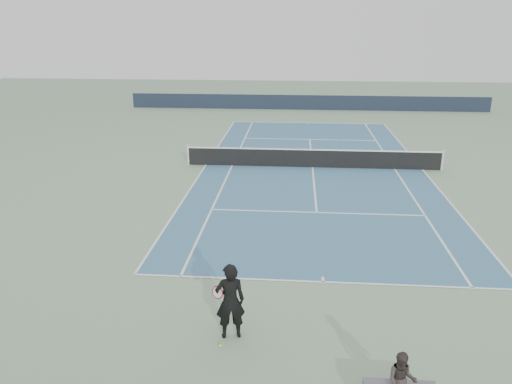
{
  "coord_description": "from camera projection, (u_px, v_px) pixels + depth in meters",
  "views": [
    {
      "loc": [
        -0.88,
        -24.56,
        6.99
      ],
      "look_at": [
        -2.29,
        -7.32,
        1.1
      ],
      "focal_mm": 35.0,
      "sensor_mm": 36.0,
      "label": 1
    }
  ],
  "objects": [
    {
      "name": "tennis_player",
      "position": [
        230.0,
        301.0,
        11.43
      ],
      "size": [
        0.85,
        0.66,
        1.88
      ],
      "color": "black",
      "rests_on": "ground"
    },
    {
      "name": "tennis_ball",
      "position": [
        220.0,
        346.0,
        11.32
      ],
      "size": [
        0.07,
        0.07,
        0.07
      ],
      "primitive_type": "sphere",
      "color": "#B9E02D",
      "rests_on": "ground"
    },
    {
      "name": "windscreen_far",
      "position": [
        307.0,
        102.0,
        42.04
      ],
      "size": [
        30.0,
        0.25,
        1.2
      ],
      "primitive_type": "cube",
      "color": "black",
      "rests_on": "ground"
    },
    {
      "name": "court_surface",
      "position": [
        312.0,
        167.0,
        25.36
      ],
      "size": [
        10.97,
        23.77,
        0.01
      ],
      "primitive_type": "cube",
      "color": "#3A6889",
      "rests_on": "ground"
    },
    {
      "name": "ground",
      "position": [
        312.0,
        167.0,
        25.36
      ],
      "size": [
        80.0,
        80.0,
        0.0
      ],
      "primitive_type": "plane",
      "color": "gray"
    },
    {
      "name": "tennis_net",
      "position": [
        313.0,
        158.0,
        25.2
      ],
      "size": [
        12.9,
        0.1,
        1.07
      ],
      "color": "silver",
      "rests_on": "ground"
    }
  ]
}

